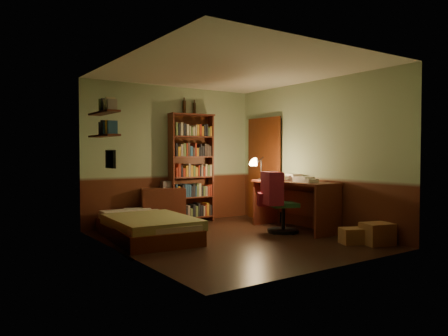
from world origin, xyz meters
TOP-DOWN VIEW (x-y plane):
  - floor at (0.00, 0.00)m, footprint 3.50×4.00m
  - ceiling at (0.00, 0.00)m, footprint 3.50×4.00m
  - wall_back at (0.00, 2.01)m, footprint 3.50×0.02m
  - wall_left at (-1.76, 0.00)m, footprint 0.02×4.00m
  - wall_right at (1.76, 0.00)m, footprint 0.02×4.00m
  - wall_front at (0.00, -2.01)m, footprint 3.50×0.02m
  - doorway at (1.72, 1.30)m, footprint 0.06×0.90m
  - door_trim at (1.69, 1.30)m, footprint 0.02×0.98m
  - bed at (-1.06, 0.89)m, footprint 1.29×2.14m
  - dresser at (-0.31, 1.77)m, footprint 0.86×0.63m
  - mini_stereo at (-0.16, 1.89)m, footprint 0.25×0.20m
  - bookshelf at (0.33, 1.85)m, footprint 0.92×0.37m
  - bottle_left at (0.24, 1.96)m, footprint 0.08×0.08m
  - bottle_right at (0.47, 1.96)m, footprint 0.07×0.07m
  - desk at (1.40, 0.11)m, footprint 0.70×1.60m
  - paper_stack at (1.62, 0.37)m, footprint 0.26×0.32m
  - desk_lamp at (1.19, 0.78)m, footprint 0.21×0.21m
  - office_chair at (1.05, 0.02)m, footprint 0.58×0.55m
  - red_jacket at (0.82, 0.02)m, footprint 0.39×0.52m
  - wall_shelf_lower at (-1.64, 1.10)m, footprint 0.20×0.90m
  - wall_shelf_upper at (-1.64, 1.10)m, footprint 0.20×0.90m
  - framed_picture at (-1.72, 0.60)m, footprint 0.04×0.32m
  - cardboard_box_a at (1.53, -1.48)m, footprint 0.50×0.44m
  - cardboard_box_b at (1.27, -1.24)m, footprint 0.41×0.38m

SIDE VIEW (x-z plane):
  - floor at x=0.00m, z-range -0.02..0.00m
  - cardboard_box_b at x=1.27m, z-range 0.00..0.23m
  - cardboard_box_a at x=1.53m, z-range 0.00..0.32m
  - bed at x=-1.06m, z-range 0.00..0.60m
  - dresser at x=-0.31m, z-range 0.00..0.69m
  - desk at x=1.40m, z-range 0.00..0.85m
  - office_chair at x=1.05m, z-range 0.00..0.93m
  - mini_stereo at x=-0.16m, z-range 0.69..0.81m
  - paper_stack at x=1.62m, z-range 0.85..0.96m
  - doorway at x=1.72m, z-range 0.00..2.00m
  - door_trim at x=1.69m, z-range -0.04..2.04m
  - bookshelf at x=0.33m, z-range 0.00..2.09m
  - desk_lamp at x=1.19m, z-range 0.85..1.44m
  - red_jacket at x=0.82m, z-range 0.93..1.48m
  - framed_picture at x=-1.72m, z-range 1.12..1.38m
  - wall_back at x=0.00m, z-range 0.00..2.60m
  - wall_left at x=-1.76m, z-range 0.00..2.60m
  - wall_right at x=1.76m, z-range 0.00..2.60m
  - wall_front at x=0.00m, z-range 0.00..2.60m
  - wall_shelf_lower at x=-1.64m, z-range 1.59..1.61m
  - wall_shelf_upper at x=-1.64m, z-range 1.94..1.96m
  - bottle_right at x=0.47m, z-range 2.09..2.32m
  - bottle_left at x=0.24m, z-range 2.09..2.34m
  - ceiling at x=0.00m, z-range 2.60..2.62m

